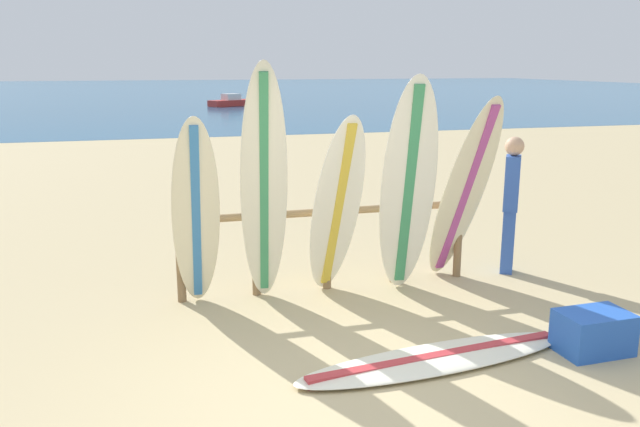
# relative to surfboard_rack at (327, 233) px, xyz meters

# --- Properties ---
(ground_plane) EXTENTS (120.00, 120.00, 0.00)m
(ground_plane) POSITION_rel_surfboard_rack_xyz_m (-0.34, -2.55, -0.63)
(ground_plane) COLOR tan
(ocean_water) EXTENTS (120.00, 80.00, 0.01)m
(ocean_water) POSITION_rel_surfboard_rack_xyz_m (-0.34, 55.45, -0.62)
(ocean_water) COLOR #1E5984
(ocean_water) RESTS_ON ground
(surfboard_rack) EXTENTS (3.24, 0.09, 1.01)m
(surfboard_rack) POSITION_rel_surfboard_rack_xyz_m (0.00, 0.00, 0.00)
(surfboard_rack) COLOR olive
(surfboard_rack) RESTS_ON ground
(surfboard_leaning_far_left) EXTENTS (0.48, 0.73, 1.98)m
(surfboard_leaning_far_left) POSITION_rel_surfboard_rack_xyz_m (-1.41, -0.32, 0.36)
(surfboard_leaning_far_left) COLOR beige
(surfboard_leaning_far_left) RESTS_ON ground
(surfboard_leaning_left) EXTENTS (0.57, 0.90, 2.47)m
(surfboard_leaning_left) POSITION_rel_surfboard_rack_xyz_m (-0.76, -0.42, 0.61)
(surfboard_leaning_left) COLOR silver
(surfboard_leaning_left) RESTS_ON ground
(surfboard_leaning_center_left) EXTENTS (0.66, 0.80, 1.96)m
(surfboard_leaning_center_left) POSITION_rel_surfboard_rack_xyz_m (0.02, -0.30, 0.35)
(surfboard_leaning_center_left) COLOR white
(surfboard_leaning_center_left) RESTS_ON ground
(surfboard_leaning_center) EXTENTS (0.65, 0.70, 2.34)m
(surfboard_leaning_center) POSITION_rel_surfboard_rack_xyz_m (0.74, -0.44, 0.54)
(surfboard_leaning_center) COLOR white
(surfboard_leaning_center) RESTS_ON ground
(surfboard_leaning_center_right) EXTENTS (0.69, 1.05, 2.13)m
(surfboard_leaning_center_right) POSITION_rel_surfboard_rack_xyz_m (1.47, -0.28, 0.44)
(surfboard_leaning_center_right) COLOR beige
(surfboard_leaning_center_right) RESTS_ON ground
(surfboard_lying_on_sand) EXTENTS (2.57, 0.83, 0.08)m
(surfboard_lying_on_sand) POSITION_rel_surfboard_rack_xyz_m (0.38, -1.99, -0.59)
(surfboard_lying_on_sand) COLOR silver
(surfboard_lying_on_sand) RESTS_ON ground
(beachgoer_standing) EXTENTS (0.28, 0.31, 1.61)m
(beachgoer_standing) POSITION_rel_surfboard_rack_xyz_m (2.21, -0.02, 0.26)
(beachgoer_standing) COLOR #3359B2
(beachgoer_standing) RESTS_ON ground
(small_boat_offshore) EXTENTS (2.82, 2.13, 0.71)m
(small_boat_offshore) POSITION_rel_surfboard_rack_xyz_m (3.08, 31.63, -0.37)
(small_boat_offshore) COLOR #B22D28
(small_boat_offshore) RESTS_ON ocean_water
(cooler_box) EXTENTS (0.61, 0.42, 0.36)m
(cooler_box) POSITION_rel_surfboard_rack_xyz_m (1.76, -2.15, -0.45)
(cooler_box) COLOR blue
(cooler_box) RESTS_ON ground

